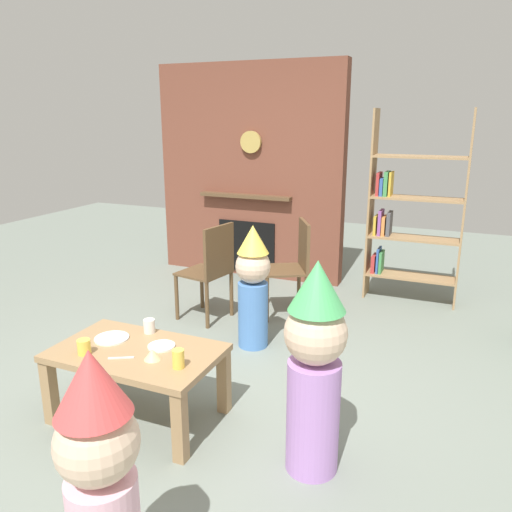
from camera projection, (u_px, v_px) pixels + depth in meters
The scene contains 16 objects.
ground_plane at pixel (213, 392), 3.45m from camera, with size 12.00×12.00×0.00m, color gray.
brick_fireplace_feature at pixel (250, 173), 5.76m from camera, with size 2.20×0.28×2.40m.
bookshelf at pixel (407, 215), 4.99m from camera, with size 0.90×0.28×1.90m.
coffee_table at pixel (137, 361), 3.07m from camera, with size 1.01×0.62×0.46m.
paper_cup_near_left at pixel (178, 359), 2.82m from camera, with size 0.07×0.07×0.11m, color #F2CC4C.
paper_cup_near_right at pixel (149, 326), 3.28m from camera, with size 0.07×0.07×0.09m, color silver.
paper_cup_center at pixel (84, 347), 2.98m from camera, with size 0.08×0.08×0.09m, color #F2CC4C.
paper_plate_front at pixel (112, 338), 3.19m from camera, with size 0.22×0.22×0.01m, color white.
paper_plate_rear at pixel (161, 346), 3.08m from camera, with size 0.17×0.17×0.01m, color white.
birthday_cake_slice at pixel (152, 354), 2.92m from camera, with size 0.10×0.10×0.07m, color #EAC68C.
table_fork at pixel (121, 358), 2.94m from camera, with size 0.15×0.02×0.01m, color silver.
child_with_cone_hat at pixel (101, 481), 1.79m from camera, with size 0.30×0.30×1.08m.
child_in_pink at pixel (315, 364), 2.55m from camera, with size 0.32×0.32×1.16m.
child_by_the_chairs at pixel (253, 284), 4.01m from camera, with size 0.28×0.28×1.01m.
dining_chair_left at pixel (211, 267), 4.55m from camera, with size 0.47×0.47×0.90m.
dining_chair_middle at pixel (294, 262), 4.69m from camera, with size 0.54×0.54×0.90m.
Camera 1 is at (1.48, -2.71, 1.82)m, focal length 35.33 mm.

